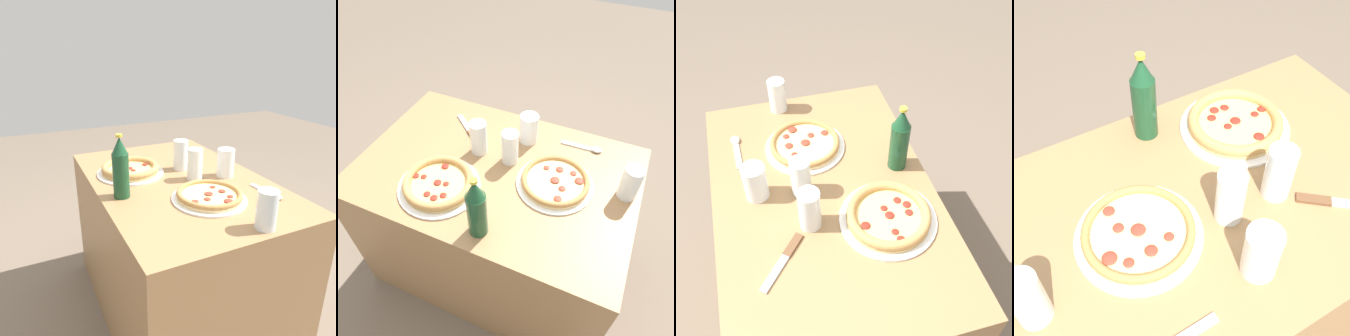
# 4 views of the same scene
# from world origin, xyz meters

# --- Properties ---
(ground_plane) EXTENTS (8.00, 8.00, 0.00)m
(ground_plane) POSITION_xyz_m (0.00, 0.00, 0.00)
(ground_plane) COLOR #6B5B4C
(table) EXTENTS (1.07, 0.71, 0.70)m
(table) POSITION_xyz_m (0.00, 0.00, 0.35)
(table) COLOR #997047
(table) RESTS_ON ground_plane
(pizza_salami) EXTENTS (0.29, 0.29, 0.04)m
(pizza_salami) POSITION_xyz_m (0.23, 0.02, 0.72)
(pizza_salami) COLOR white
(pizza_salami) RESTS_ON table
(pizza_pepperoni) EXTENTS (0.30, 0.30, 0.04)m
(pizza_pepperoni) POSITION_xyz_m (-0.15, -0.16, 0.72)
(pizza_pepperoni) COLOR white
(pizza_pepperoni) RESTS_ON table
(glass_water) EXTENTS (0.07, 0.07, 0.14)m
(glass_water) POSITION_xyz_m (-0.11, 0.07, 0.77)
(glass_water) COLOR white
(glass_water) RESTS_ON table
(glass_red_wine) EXTENTS (0.07, 0.07, 0.13)m
(glass_red_wine) POSITION_xyz_m (0.48, 0.07, 0.76)
(glass_red_wine) COLOR white
(glass_red_wine) RESTS_ON table
(glass_lemonade) EXTENTS (0.08, 0.08, 0.13)m
(glass_lemonade) POSITION_xyz_m (0.05, 0.21, 0.76)
(glass_lemonade) COLOR white
(glass_lemonade) RESTS_ON table
(glass_iced_tea) EXTENTS (0.07, 0.07, 0.14)m
(glass_iced_tea) POSITION_xyz_m (0.03, 0.07, 0.77)
(glass_iced_tea) COLOR white
(glass_iced_tea) RESTS_ON table
(beer_bottle) EXTENTS (0.06, 0.06, 0.25)m
(beer_bottle) POSITION_xyz_m (0.06, -0.27, 0.82)
(beer_bottle) COLOR #194728
(beer_bottle) RESTS_ON table
(knife) EXTENTS (0.17, 0.15, 0.01)m
(knife) POSITION_xyz_m (-0.21, 0.17, 0.71)
(knife) COLOR brown
(knife) RESTS_ON table
(spoon) EXTENTS (0.17, 0.03, 0.02)m
(spoon) POSITION_xyz_m (0.30, 0.26, 0.71)
(spoon) COLOR silver
(spoon) RESTS_ON table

